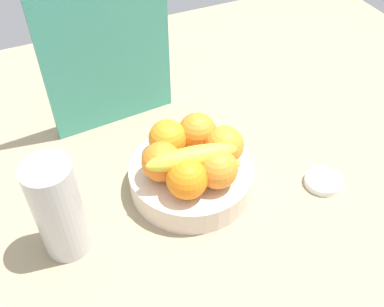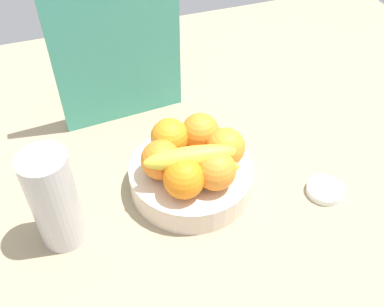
% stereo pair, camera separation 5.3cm
% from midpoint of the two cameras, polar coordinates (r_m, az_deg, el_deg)
% --- Properties ---
extents(ground_plane, '(1.80, 1.40, 0.03)m').
position_cam_midpoint_polar(ground_plane, '(0.91, 0.04, -5.24)').
color(ground_plane, '#9D8968').
extents(fruit_bowl, '(0.24, 0.24, 0.06)m').
position_cam_midpoint_polar(fruit_bowl, '(0.88, 1.72, -3.22)').
color(fruit_bowl, beige).
rests_on(fruit_bowl, ground_plane).
extents(orange_front_left, '(0.08, 0.08, 0.08)m').
position_cam_midpoint_polar(orange_front_left, '(0.88, 2.80, 2.76)').
color(orange_front_left, orange).
rests_on(orange_front_left, fruit_bowl).
extents(orange_front_right, '(0.08, 0.08, 0.08)m').
position_cam_midpoint_polar(orange_front_right, '(0.86, -1.43, 1.98)').
color(orange_front_right, orange).
rests_on(orange_front_right, fruit_bowl).
extents(orange_center, '(0.08, 0.08, 0.08)m').
position_cam_midpoint_polar(orange_center, '(0.82, -2.13, -1.02)').
color(orange_center, orange).
rests_on(orange_center, fruit_bowl).
extents(orange_back_left, '(0.08, 0.08, 0.08)m').
position_cam_midpoint_polar(orange_back_left, '(0.79, 0.87, -3.29)').
color(orange_back_left, orange).
rests_on(orange_back_left, fruit_bowl).
extents(orange_back_right, '(0.08, 0.08, 0.08)m').
position_cam_midpoint_polar(orange_back_right, '(0.80, 4.94, -2.23)').
color(orange_back_right, orange).
rests_on(orange_back_right, fruit_bowl).
extents(orange_top_stack, '(0.08, 0.08, 0.08)m').
position_cam_midpoint_polar(orange_top_stack, '(0.85, 6.12, 0.77)').
color(orange_top_stack, orange).
rests_on(orange_top_stack, fruit_bowl).
extents(banana_bunch, '(0.18, 0.13, 0.08)m').
position_cam_midpoint_polar(banana_bunch, '(0.80, 1.66, -1.58)').
color(banana_bunch, gold).
rests_on(banana_bunch, fruit_bowl).
extents(cutting_board, '(0.28, 0.04, 0.36)m').
position_cam_midpoint_polar(cutting_board, '(0.97, -8.05, 13.23)').
color(cutting_board, teal).
rests_on(cutting_board, ground_plane).
extents(thermos_tumbler, '(0.08, 0.08, 0.20)m').
position_cam_midpoint_polar(thermos_tumbler, '(0.77, -15.50, -5.88)').
color(thermos_tumbler, '#BCBCBD').
rests_on(thermos_tumbler, ground_plane).
extents(jar_lid, '(0.07, 0.07, 0.01)m').
position_cam_midpoint_polar(jar_lid, '(0.93, 18.38, -4.57)').
color(jar_lid, white).
rests_on(jar_lid, ground_plane).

